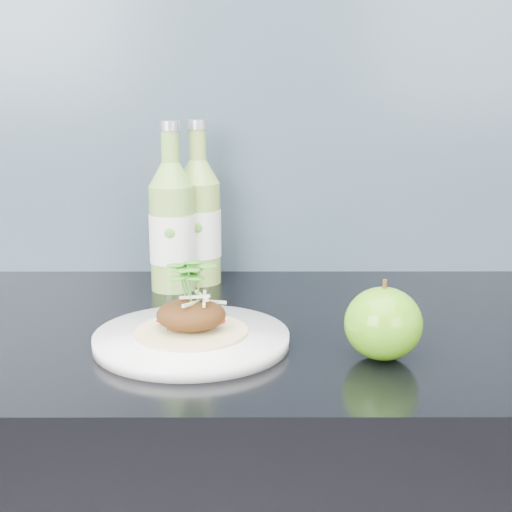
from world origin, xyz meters
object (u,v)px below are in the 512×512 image
object	(u,v)px
cider_bottle_left	(172,227)
green_apple	(383,324)
dinner_plate	(192,339)
cider_bottle_right	(199,222)

from	to	relation	value
cider_bottle_left	green_apple	bearing A→B (deg)	-31.55
dinner_plate	cider_bottle_right	xyz separation A→B (m)	(-0.01, 0.30, 0.09)
green_apple	cider_bottle_left	xyz separation A→B (m)	(-0.28, 0.31, 0.06)
dinner_plate	cider_bottle_left	size ratio (longest dim) A/B	0.97
green_apple	cider_bottle_right	distance (m)	0.43
green_apple	cider_bottle_left	world-z (taller)	cider_bottle_left
dinner_plate	cider_bottle_right	size ratio (longest dim) A/B	0.97
green_apple	cider_bottle_right	world-z (taller)	cider_bottle_right
green_apple	cider_bottle_left	size ratio (longest dim) A/B	0.46
dinner_plate	green_apple	xyz separation A→B (m)	(0.23, -0.05, 0.04)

